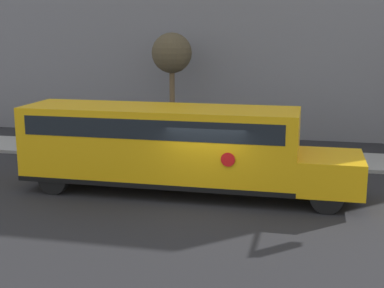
{
  "coord_description": "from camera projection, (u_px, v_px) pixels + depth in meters",
  "views": [
    {
      "loc": [
        3.11,
        -16.11,
        5.47
      ],
      "look_at": [
        -0.83,
        1.47,
        1.62
      ],
      "focal_mm": 50.0,
      "sensor_mm": 36.0,
      "label": 1
    }
  ],
  "objects": [
    {
      "name": "sidewalk_strip",
      "position": [
        236.0,
        156.0,
        23.37
      ],
      "size": [
        44.0,
        3.0,
        0.15
      ],
      "color": "gray",
      "rests_on": "ground"
    },
    {
      "name": "school_bus",
      "position": [
        171.0,
        144.0,
        18.06
      ],
      "size": [
        11.34,
        2.57,
        2.94
      ],
      "color": "#EAA80F",
      "rests_on": "ground"
    },
    {
      "name": "building_backdrop",
      "position": [
        255.0,
        12.0,
        28.24
      ],
      "size": [
        32.0,
        4.0,
        12.79
      ],
      "color": "slate",
      "rests_on": "ground"
    },
    {
      "name": "ground_plane",
      "position": [
        207.0,
        204.0,
        17.18
      ],
      "size": [
        60.0,
        60.0,
        0.0
      ],
      "primitive_type": "plane",
      "color": "black"
    },
    {
      "name": "tree_near_sidewalk",
      "position": [
        172.0,
        55.0,
        25.62
      ],
      "size": [
        1.94,
        1.94,
        5.36
      ],
      "color": "brown",
      "rests_on": "ground"
    }
  ]
}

